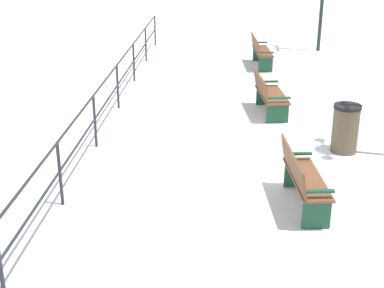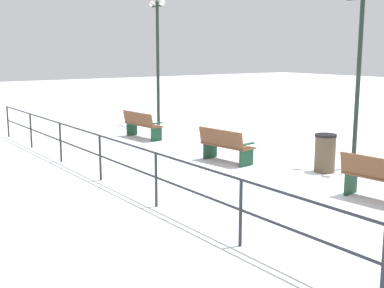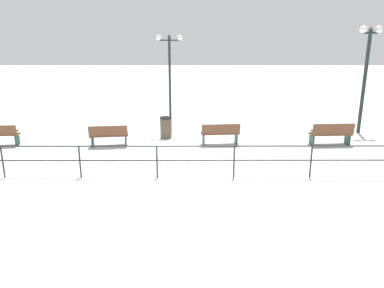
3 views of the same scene
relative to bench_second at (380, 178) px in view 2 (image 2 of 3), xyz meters
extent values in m
plane|color=white|center=(0.03, 2.18, -0.47)|extent=(80.00, 80.00, 0.00)
cube|color=brown|center=(0.07, 0.01, -0.02)|extent=(0.57, 1.54, 0.04)
cube|color=brown|center=(-0.15, -0.01, 0.21)|extent=(0.24, 1.51, 0.41)
cube|color=#19472D|center=(0.01, 0.66, -0.24)|extent=(0.39, 0.09, 0.45)
cube|color=#19472D|center=(0.03, 0.66, 0.10)|extent=(0.39, 0.11, 0.04)
cube|color=brown|center=(-0.11, 4.34, -0.04)|extent=(0.69, 1.52, 0.04)
cube|color=brown|center=(-0.36, 4.31, 0.19)|extent=(0.28, 1.48, 0.42)
cube|color=#19472D|center=(-0.03, 3.71, -0.25)|extent=(0.47, 0.10, 0.43)
cube|color=#19472D|center=(-0.18, 4.98, -0.25)|extent=(0.47, 0.10, 0.43)
cube|color=#19472D|center=(-0.01, 3.71, 0.08)|extent=(0.47, 0.12, 0.04)
cube|color=#19472D|center=(-0.16, 4.98, 0.08)|extent=(0.47, 0.12, 0.04)
cube|color=brown|center=(-0.05, 8.68, -0.03)|extent=(0.55, 1.63, 0.04)
cube|color=brown|center=(-0.27, 8.67, 0.19)|extent=(0.22, 1.61, 0.40)
cube|color=#19472D|center=(0.00, 7.98, -0.25)|extent=(0.40, 0.08, 0.44)
cube|color=#19472D|center=(-0.10, 9.38, -0.25)|extent=(0.40, 0.08, 0.44)
cube|color=#19472D|center=(0.02, 7.98, 0.09)|extent=(0.40, 0.10, 0.04)
cube|color=#19472D|center=(-0.08, 9.39, 0.09)|extent=(0.40, 0.10, 0.04)
cylinder|color=#1E2D23|center=(1.92, 2.05, 1.58)|extent=(0.10, 0.10, 4.09)
cylinder|color=#1E2D23|center=(1.92, 10.98, 1.79)|extent=(0.12, 0.12, 4.51)
cylinder|color=#1E2D23|center=(1.92, 10.98, 3.93)|extent=(0.07, 0.70, 0.07)
sphere|color=white|center=(1.92, 10.63, 4.03)|extent=(0.22, 0.22, 0.22)
sphere|color=white|center=(1.92, 11.33, 4.03)|extent=(0.22, 0.22, 0.22)
cone|color=#1E2D23|center=(1.92, 10.98, 4.11)|extent=(0.16, 0.16, 0.12)
cylinder|color=#26282D|center=(-3.54, -2.48, 0.03)|extent=(0.05, 0.05, 0.99)
cylinder|color=#26282D|center=(-3.54, -0.15, 0.03)|extent=(0.05, 0.05, 0.99)
cylinder|color=#26282D|center=(-3.54, 2.18, 0.03)|extent=(0.05, 0.05, 0.99)
cylinder|color=#26282D|center=(-3.54, 4.50, 0.03)|extent=(0.05, 0.05, 0.99)
cylinder|color=#26282D|center=(-3.54, 6.83, 0.03)|extent=(0.05, 0.05, 0.99)
cylinder|color=#26282D|center=(-3.54, 9.16, 0.03)|extent=(0.05, 0.05, 0.99)
cylinder|color=#26282D|center=(-3.54, 11.49, 0.03)|extent=(0.05, 0.05, 0.99)
cylinder|color=#26282D|center=(-3.54, 2.18, 0.52)|extent=(0.04, 18.63, 0.04)
cylinder|color=#26282D|center=(-3.54, 2.18, 0.08)|extent=(0.04, 18.63, 0.04)
cylinder|color=brown|center=(1.06, 2.20, -0.05)|extent=(0.47, 0.47, 0.84)
cylinder|color=black|center=(1.06, 2.20, 0.40)|extent=(0.50, 0.50, 0.06)
camera|label=1|loc=(-1.18, -7.44, 3.46)|focal=52.10mm
camera|label=2|loc=(-8.15, -5.46, 2.33)|focal=47.61mm
camera|label=3|loc=(-14.41, 1.15, 3.73)|focal=35.57mm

